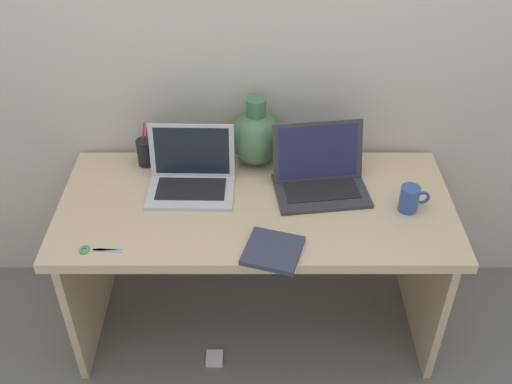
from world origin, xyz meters
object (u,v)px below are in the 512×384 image
object	(u,v)px
coffee_mug	(410,199)
power_brick	(215,358)
pen_cup	(146,152)
laptop_right	(320,172)
laptop_left	(191,172)
green_vase	(256,136)
scissors	(93,250)
notebook_stack	(273,251)

from	to	relation	value
coffee_mug	power_brick	size ratio (longest dim) A/B	1.60
power_brick	pen_cup	bearing A→B (deg)	120.96
power_brick	laptop_right	bearing A→B (deg)	35.68
power_brick	laptop_left	bearing A→B (deg)	103.51
laptop_right	green_vase	world-z (taller)	green_vase
pen_cup	laptop_left	bearing A→B (deg)	-36.37
green_vase	scissors	bearing A→B (deg)	-136.13
notebook_stack	coffee_mug	world-z (taller)	coffee_mug
laptop_left	notebook_stack	size ratio (longest dim) A/B	1.79
green_vase	pen_cup	distance (m)	0.45
laptop_left	coffee_mug	bearing A→B (deg)	-10.55
laptop_right	power_brick	bearing A→B (deg)	-144.32
laptop_right	notebook_stack	distance (m)	0.43
laptop_left	power_brick	bearing A→B (deg)	-76.49
scissors	laptop_left	bearing A→B (deg)	50.12
laptop_left	pen_cup	xyz separation A→B (m)	(-0.20, 0.15, -0.00)
scissors	power_brick	distance (m)	0.80
coffee_mug	power_brick	distance (m)	1.06
coffee_mug	power_brick	bearing A→B (deg)	-168.16
scissors	green_vase	bearing A→B (deg)	43.87
notebook_stack	green_vase	bearing A→B (deg)	95.97
green_vase	power_brick	bearing A→B (deg)	-110.34
pen_cup	scissors	bearing A→B (deg)	-102.34
laptop_right	notebook_stack	xyz separation A→B (m)	(-0.19, -0.38, -0.05)
coffee_mug	scissors	world-z (taller)	coffee_mug
pen_cup	scissors	xyz separation A→B (m)	(-0.11, -0.52, -0.05)
laptop_left	pen_cup	bearing A→B (deg)	143.63
green_vase	power_brick	distance (m)	0.96
laptop_right	notebook_stack	size ratio (longest dim) A/B	2.03
green_vase	pen_cup	xyz separation A→B (m)	(-0.45, -0.02, -0.06)
laptop_right	scissors	distance (m)	0.89
coffee_mug	laptop_left	bearing A→B (deg)	169.45
pen_cup	power_brick	world-z (taller)	pen_cup
scissors	laptop_right	bearing A→B (deg)	24.51
notebook_stack	scissors	distance (m)	0.62
pen_cup	scissors	world-z (taller)	pen_cup
laptop_left	laptop_right	world-z (taller)	laptop_right
laptop_left	scissors	bearing A→B (deg)	-129.88
pen_cup	power_brick	bearing A→B (deg)	-59.04
notebook_stack	scissors	size ratio (longest dim) A/B	1.27
laptop_left	green_vase	size ratio (longest dim) A/B	1.15
green_vase	notebook_stack	world-z (taller)	green_vase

